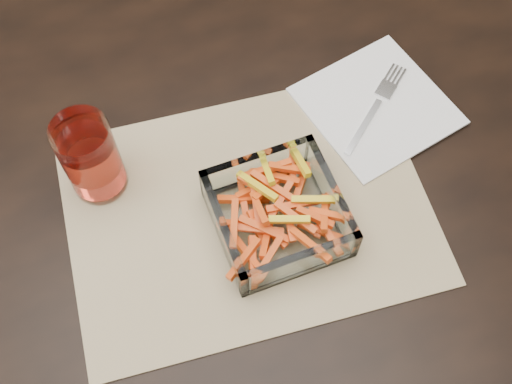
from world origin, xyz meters
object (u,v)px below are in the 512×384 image
(dining_table, at_px, (196,219))
(tumbler, at_px, (91,159))
(glass_bowl, at_px, (278,216))
(fork, at_px, (376,105))

(dining_table, relative_size, tumbler, 13.11)
(glass_bowl, relative_size, tumbler, 1.24)
(fork, bearing_deg, tumbler, -132.12)
(dining_table, distance_m, glass_bowl, 0.17)
(dining_table, height_order, glass_bowl, glass_bowl)
(dining_table, bearing_deg, fork, 7.13)
(tumbler, distance_m, fork, 0.39)
(glass_bowl, height_order, fork, glass_bowl)
(dining_table, height_order, tumbler, tumbler)
(fork, bearing_deg, glass_bowl, -97.90)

